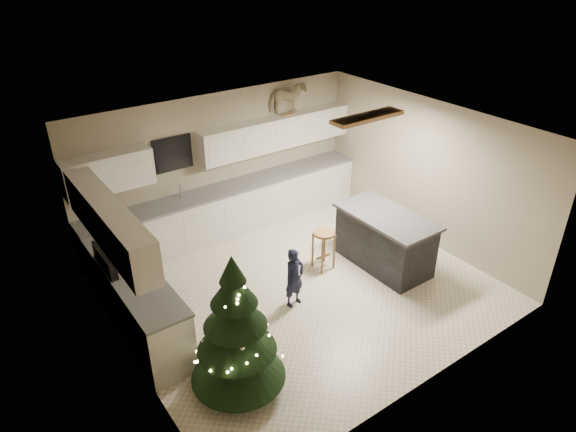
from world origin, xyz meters
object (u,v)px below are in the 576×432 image
object	(u,v)px
bar_stool	(324,241)
toddler	(294,278)
island	(384,240)
rocking_horse	(288,98)
christmas_tree	(236,337)

from	to	relation	value
bar_stool	toddler	distance (m)	1.10
island	rocking_horse	size ratio (longest dim) A/B	2.28
island	bar_stool	world-z (taller)	island
bar_stool	rocking_horse	world-z (taller)	rocking_horse
bar_stool	christmas_tree	distance (m)	2.90
christmas_tree	rocking_horse	size ratio (longest dim) A/B	2.60
bar_stool	christmas_tree	size ratio (longest dim) A/B	0.36
christmas_tree	rocking_horse	xyz separation A→B (m)	(3.25, 3.51, 1.52)
island	toddler	size ratio (longest dim) A/B	1.78
bar_stool	toddler	size ratio (longest dim) A/B	0.72
bar_stool	rocking_horse	bearing A→B (deg)	70.22
christmas_tree	rocking_horse	world-z (taller)	rocking_horse
rocking_horse	christmas_tree	bearing A→B (deg)	151.99
island	toddler	bearing A→B (deg)	179.90
toddler	rocking_horse	size ratio (longest dim) A/B	1.28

